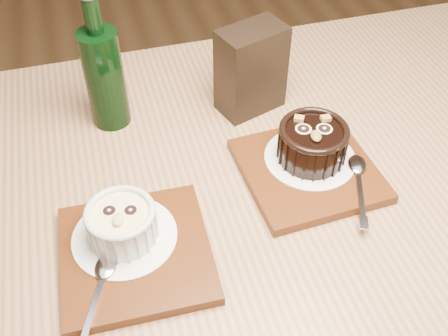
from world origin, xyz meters
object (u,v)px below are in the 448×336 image
(tray_left, at_px, (136,254))
(condiment_stand, at_px, (251,70))
(table, at_px, (242,237))
(ramekin_dark, at_px, (313,142))
(green_bottle, at_px, (104,75))
(ramekin_white, at_px, (122,222))
(tray_right, at_px, (308,170))

(tray_left, xyz_separation_m, condiment_stand, (0.23, 0.24, 0.06))
(table, distance_m, ramekin_dark, 0.18)
(green_bottle, bearing_deg, condiment_stand, -7.44)
(ramekin_white, relative_size, tray_right, 0.47)
(green_bottle, bearing_deg, ramekin_dark, -35.70)
(table, distance_m, green_bottle, 0.31)
(condiment_stand, height_order, green_bottle, green_bottle)
(ramekin_dark, distance_m, green_bottle, 0.32)
(table, height_order, tray_right, tray_right)
(tray_left, distance_m, ramekin_dark, 0.28)
(table, bearing_deg, condiment_stand, 68.89)
(ramekin_white, bearing_deg, green_bottle, 100.99)
(tray_left, xyz_separation_m, ramekin_dark, (0.27, 0.09, 0.04))
(tray_left, height_order, green_bottle, green_bottle)
(ramekin_white, bearing_deg, table, 26.73)
(tray_right, height_order, ramekin_dark, ramekin_dark)
(tray_left, relative_size, condiment_stand, 1.29)
(tray_left, relative_size, ramekin_white, 2.11)
(ramekin_dark, xyz_separation_m, green_bottle, (-0.26, 0.18, 0.04))
(table, bearing_deg, green_bottle, 124.43)
(ramekin_dark, bearing_deg, table, -148.91)
(condiment_stand, distance_m, green_bottle, 0.22)
(table, xyz_separation_m, tray_left, (-0.16, -0.06, 0.10))
(ramekin_white, relative_size, green_bottle, 0.39)
(ramekin_white, bearing_deg, tray_right, 25.54)
(tray_left, height_order, ramekin_dark, ramekin_dark)
(ramekin_dark, bearing_deg, condiment_stand, 119.54)
(ramekin_white, xyz_separation_m, condiment_stand, (0.24, 0.22, 0.03))
(table, xyz_separation_m, ramekin_white, (-0.17, -0.03, 0.13))
(tray_left, xyz_separation_m, ramekin_white, (-0.01, 0.02, 0.04))
(table, relative_size, tray_right, 6.72)
(green_bottle, bearing_deg, tray_right, -38.79)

